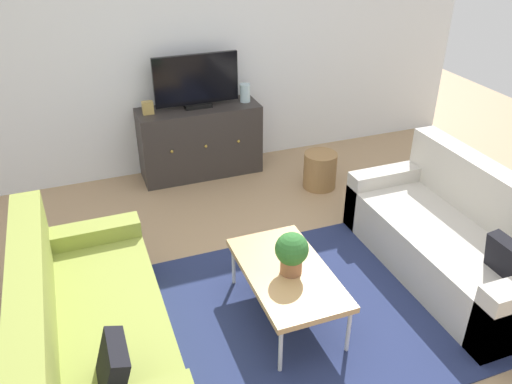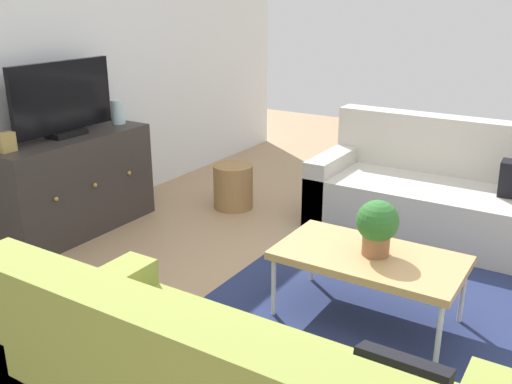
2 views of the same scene
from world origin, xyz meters
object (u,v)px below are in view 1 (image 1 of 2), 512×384
at_px(couch_right_side, 459,240).
at_px(glass_vase, 245,93).
at_px(wicker_basket, 320,170).
at_px(flat_screen_tv, 196,82).
at_px(couch_left_side, 83,334).
at_px(tv_console, 200,141).
at_px(potted_plant, 292,252).
at_px(coffee_table, 287,274).
at_px(mantel_clock, 148,108).

xyz_separation_m(couch_right_side, glass_vase, (-0.95, 2.37, 0.57)).
relative_size(couch_right_side, glass_vase, 9.60).
distance_m(glass_vase, wicker_basket, 1.14).
bearing_deg(flat_screen_tv, couch_left_side, -120.47).
bearing_deg(tv_console, potted_plant, -90.29).
xyz_separation_m(couch_left_side, tv_console, (1.41, 2.37, 0.10)).
distance_m(couch_right_side, coffee_table, 1.50).
height_order(couch_left_side, glass_vase, glass_vase).
height_order(couch_left_side, potted_plant, couch_left_side).
relative_size(coffee_table, glass_vase, 5.31).
distance_m(tv_console, flat_screen_tv, 0.65).
bearing_deg(couch_left_side, glass_vase, 50.98).
xyz_separation_m(potted_plant, tv_console, (0.01, 2.41, -0.20)).
height_order(couch_left_side, couch_right_side, same).
xyz_separation_m(potted_plant, glass_vase, (0.53, 2.41, 0.27)).
relative_size(couch_right_side, coffee_table, 1.81).
distance_m(tv_console, glass_vase, 0.70).
distance_m(potted_plant, tv_console, 2.42).
height_order(flat_screen_tv, wicker_basket, flat_screen_tv).
xyz_separation_m(flat_screen_tv, mantel_clock, (-0.52, -0.02, -0.21)).
bearing_deg(coffee_table, couch_right_side, 0.52).
bearing_deg(wicker_basket, coffee_table, -123.62).
relative_size(potted_plant, flat_screen_tv, 0.36).
bearing_deg(couch_left_side, coffee_table, -0.56).
height_order(coffee_table, glass_vase, glass_vase).
relative_size(couch_right_side, flat_screen_tv, 2.09).
xyz_separation_m(coffee_table, potted_plant, (0.02, -0.03, 0.20)).
bearing_deg(tv_console, mantel_clock, 180.00).
xyz_separation_m(couch_left_side, couch_right_side, (2.88, 0.00, 0.00)).
relative_size(coffee_table, wicker_basket, 2.67).
bearing_deg(mantel_clock, couch_left_side, -110.61).
xyz_separation_m(couch_left_side, mantel_clock, (0.89, 2.37, 0.54)).
bearing_deg(flat_screen_tv, wicker_basket, -35.36).
xyz_separation_m(potted_plant, flat_screen_tv, (0.01, 2.43, 0.45)).
bearing_deg(couch_right_side, couch_left_side, 180.00).
height_order(tv_console, flat_screen_tv, flat_screen_tv).
bearing_deg(couch_right_side, mantel_clock, 129.90).
relative_size(coffee_table, mantel_clock, 7.77).
distance_m(potted_plant, flat_screen_tv, 2.47).
bearing_deg(glass_vase, potted_plant, -102.33).
bearing_deg(glass_vase, wicker_basket, -53.15).
distance_m(flat_screen_tv, mantel_clock, 0.56).
bearing_deg(potted_plant, flat_screen_tv, 89.72).
relative_size(couch_left_side, wicker_basket, 4.83).
distance_m(coffee_table, wicker_basket, 1.99).
bearing_deg(glass_vase, tv_console, -180.00).
relative_size(potted_plant, glass_vase, 1.64).
distance_m(couch_left_side, potted_plant, 1.43).
distance_m(potted_plant, glass_vase, 2.49).
relative_size(couch_left_side, glass_vase, 9.60).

